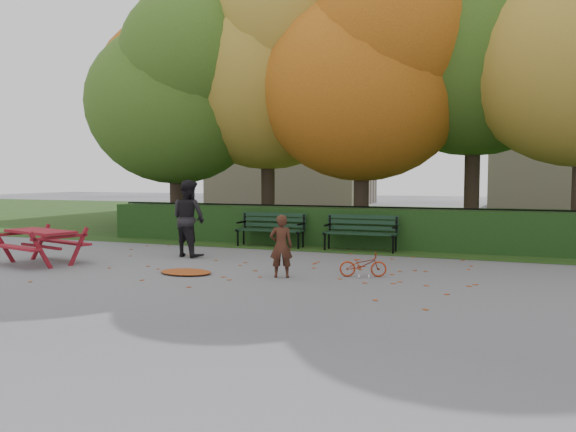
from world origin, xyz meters
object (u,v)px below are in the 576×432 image
(picnic_table, at_px, (40,238))
(tree_f, at_px, (187,76))
(tree_b, at_px, (275,63))
(adult, at_px, (189,218))
(tree_a, at_px, (180,91))
(child, at_px, (281,246))
(bicycle, at_px, (363,265))
(tree_d, at_px, (489,29))
(tree_c, at_px, (372,70))
(bench_right, at_px, (361,230))
(bench_left, at_px, (272,227))

(picnic_table, bearing_deg, tree_f, 118.78)
(tree_b, bearing_deg, adult, -89.08)
(tree_a, height_order, child, tree_a)
(tree_f, height_order, bicycle, tree_f)
(tree_a, distance_m, tree_b, 3.11)
(tree_d, height_order, bicycle, tree_d)
(tree_c, height_order, tree_d, tree_d)
(child, distance_m, bicycle, 1.54)
(bench_right, height_order, bicycle, bench_right)
(adult, bearing_deg, tree_b, -71.82)
(adult, height_order, bicycle, adult)
(bench_left, relative_size, bench_right, 1.00)
(tree_a, xyz_separation_m, adult, (2.83, -4.28, -3.64))
(tree_a, relative_size, tree_d, 0.78)
(tree_f, height_order, bench_right, tree_f)
(tree_a, relative_size, tree_b, 0.85)
(tree_a, height_order, bench_right, tree_a)
(picnic_table, bearing_deg, tree_a, 109.57)
(tree_b, distance_m, tree_d, 6.37)
(adult, xyz_separation_m, bicycle, (4.36, -1.16, -0.66))
(tree_a, relative_size, bench_left, 4.16)
(child, bearing_deg, bench_right, -119.47)
(tree_a, distance_m, child, 9.26)
(tree_b, bearing_deg, bench_left, -69.42)
(tree_c, height_order, tree_f, tree_f)
(bench_left, bearing_deg, bicycle, -47.20)
(child, relative_size, bicycle, 1.34)
(bench_left, xyz_separation_m, bicycle, (3.30, -3.57, -0.29))
(tree_c, xyz_separation_m, tree_d, (3.04, 1.27, 1.16))
(tree_d, distance_m, child, 9.94)
(bench_left, height_order, bench_right, same)
(tree_f, bearing_deg, tree_b, -27.99)
(tree_b, distance_m, tree_f, 5.32)
(picnic_table, relative_size, adult, 1.11)
(adult, bearing_deg, tree_a, -39.26)
(bench_left, relative_size, child, 1.57)
(tree_b, xyz_separation_m, tree_f, (-4.69, 2.49, 0.29))
(tree_a, height_order, tree_c, tree_c)
(picnic_table, xyz_separation_m, adult, (2.33, 2.08, 0.33))
(tree_a, bearing_deg, bench_left, -25.76)
(adult, bearing_deg, tree_d, -119.17)
(bicycle, bearing_deg, tree_a, 34.23)
(tree_f, xyz_separation_m, bench_right, (8.23, -5.54, -5.17))
(tree_a, xyz_separation_m, tree_b, (2.74, 1.17, 0.88))
(tree_b, height_order, bench_right, tree_b)
(tree_b, xyz_separation_m, bicycle, (4.45, -6.61, -5.18))
(tree_a, bearing_deg, bicycle, -37.12)
(tree_d, xyz_separation_m, bench_right, (-2.78, -3.53, -5.46))
(tree_d, xyz_separation_m, picnic_table, (-8.57, -8.01, -5.43))
(bench_right, bearing_deg, tree_c, 96.70)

